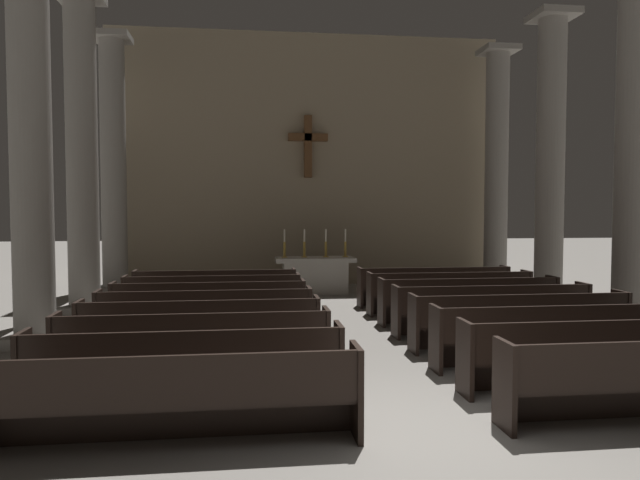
# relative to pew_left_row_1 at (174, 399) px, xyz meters

# --- Properties ---
(ground_plane) EXTENTS (80.00, 80.00, 0.00)m
(ground_plane) POSITION_rel_pew_left_row_1_xyz_m (2.60, 0.04, -0.48)
(ground_plane) COLOR gray
(pew_left_row_1) EXTENTS (3.68, 0.50, 0.95)m
(pew_left_row_1) POSITION_rel_pew_left_row_1_xyz_m (0.00, 0.00, 0.00)
(pew_left_row_1) COLOR black
(pew_left_row_1) RESTS_ON ground
(pew_left_row_2) EXTENTS (3.68, 0.50, 0.95)m
(pew_left_row_2) POSITION_rel_pew_left_row_1_xyz_m (0.00, 1.13, 0.00)
(pew_left_row_2) COLOR black
(pew_left_row_2) RESTS_ON ground
(pew_left_row_3) EXTENTS (3.68, 0.50, 0.95)m
(pew_left_row_3) POSITION_rel_pew_left_row_1_xyz_m (0.00, 2.26, 0.00)
(pew_left_row_3) COLOR black
(pew_left_row_3) RESTS_ON ground
(pew_left_row_4) EXTENTS (3.68, 0.50, 0.95)m
(pew_left_row_4) POSITION_rel_pew_left_row_1_xyz_m (0.00, 3.39, 0.00)
(pew_left_row_4) COLOR black
(pew_left_row_4) RESTS_ON ground
(pew_left_row_5) EXTENTS (3.68, 0.50, 0.95)m
(pew_left_row_5) POSITION_rel_pew_left_row_1_xyz_m (0.00, 4.53, 0.00)
(pew_left_row_5) COLOR black
(pew_left_row_5) RESTS_ON ground
(pew_left_row_6) EXTENTS (3.68, 0.50, 0.95)m
(pew_left_row_6) POSITION_rel_pew_left_row_1_xyz_m (0.00, 5.66, 0.00)
(pew_left_row_6) COLOR black
(pew_left_row_6) RESTS_ON ground
(pew_left_row_7) EXTENTS (3.68, 0.50, 0.95)m
(pew_left_row_7) POSITION_rel_pew_left_row_1_xyz_m (0.00, 6.79, 0.00)
(pew_left_row_7) COLOR black
(pew_left_row_7) RESTS_ON ground
(pew_left_row_8) EXTENTS (3.68, 0.50, 0.95)m
(pew_left_row_8) POSITION_rel_pew_left_row_1_xyz_m (0.00, 7.92, 0.00)
(pew_left_row_8) COLOR black
(pew_left_row_8) RESTS_ON ground
(pew_right_row_2) EXTENTS (3.68, 0.50, 0.95)m
(pew_right_row_2) POSITION_rel_pew_left_row_1_xyz_m (5.20, 1.13, 0.00)
(pew_right_row_2) COLOR black
(pew_right_row_2) RESTS_ON ground
(pew_right_row_3) EXTENTS (3.68, 0.50, 0.95)m
(pew_right_row_3) POSITION_rel_pew_left_row_1_xyz_m (5.20, 2.26, 0.00)
(pew_right_row_3) COLOR black
(pew_right_row_3) RESTS_ON ground
(pew_right_row_4) EXTENTS (3.68, 0.50, 0.95)m
(pew_right_row_4) POSITION_rel_pew_left_row_1_xyz_m (5.20, 3.39, 0.00)
(pew_right_row_4) COLOR black
(pew_right_row_4) RESTS_ON ground
(pew_right_row_5) EXTENTS (3.68, 0.50, 0.95)m
(pew_right_row_5) POSITION_rel_pew_left_row_1_xyz_m (5.20, 4.53, 0.00)
(pew_right_row_5) COLOR black
(pew_right_row_5) RESTS_ON ground
(pew_right_row_6) EXTENTS (3.68, 0.50, 0.95)m
(pew_right_row_6) POSITION_rel_pew_left_row_1_xyz_m (5.20, 5.66, 0.00)
(pew_right_row_6) COLOR black
(pew_right_row_6) RESTS_ON ground
(pew_right_row_7) EXTENTS (3.68, 0.50, 0.95)m
(pew_right_row_7) POSITION_rel_pew_left_row_1_xyz_m (5.20, 6.79, 0.00)
(pew_right_row_7) COLOR black
(pew_right_row_7) RESTS_ON ground
(pew_right_row_8) EXTENTS (3.68, 0.50, 0.95)m
(pew_right_row_8) POSITION_rel_pew_left_row_1_xyz_m (5.20, 7.92, 0.00)
(pew_right_row_8) COLOR black
(pew_right_row_8) RESTS_ON ground
(column_left_second) EXTENTS (1.01, 1.01, 7.08)m
(column_left_second) POSITION_rel_pew_left_row_1_xyz_m (-2.88, 4.72, 2.98)
(column_left_second) COLOR gray
(column_left_second) RESTS_ON ground
(column_right_second) EXTENTS (1.01, 1.01, 7.08)m
(column_right_second) POSITION_rel_pew_left_row_1_xyz_m (8.08, 4.72, 2.98)
(column_right_second) COLOR gray
(column_right_second) RESTS_ON ground
(column_left_third) EXTENTS (1.01, 1.01, 7.08)m
(column_left_third) POSITION_rel_pew_left_row_1_xyz_m (-2.88, 7.84, 2.98)
(column_left_third) COLOR gray
(column_left_third) RESTS_ON ground
(column_right_third) EXTENTS (1.01, 1.01, 7.08)m
(column_right_third) POSITION_rel_pew_left_row_1_xyz_m (8.08, 7.84, 2.98)
(column_right_third) COLOR gray
(column_right_third) RESTS_ON ground
(column_left_fourth) EXTENTS (1.01, 1.01, 7.08)m
(column_left_fourth) POSITION_rel_pew_left_row_1_xyz_m (-2.88, 10.96, 2.98)
(column_left_fourth) COLOR gray
(column_left_fourth) RESTS_ON ground
(column_right_fourth) EXTENTS (1.01, 1.01, 7.08)m
(column_right_fourth) POSITION_rel_pew_left_row_1_xyz_m (8.08, 10.96, 2.98)
(column_right_fourth) COLOR gray
(column_right_fourth) RESTS_ON ground
(altar) EXTENTS (2.20, 0.90, 1.01)m
(altar) POSITION_rel_pew_left_row_1_xyz_m (2.60, 10.38, 0.06)
(altar) COLOR #A8A399
(altar) RESTS_ON ground
(candlestick_outer_left) EXTENTS (0.16, 0.16, 0.78)m
(candlestick_outer_left) POSITION_rel_pew_left_row_1_xyz_m (1.75, 10.38, 0.79)
(candlestick_outer_left) COLOR #B79338
(candlestick_outer_left) RESTS_ON altar
(candlestick_inner_left) EXTENTS (0.16, 0.16, 0.78)m
(candlestick_inner_left) POSITION_rel_pew_left_row_1_xyz_m (2.30, 10.38, 0.79)
(candlestick_inner_left) COLOR #B79338
(candlestick_inner_left) RESTS_ON altar
(candlestick_inner_right) EXTENTS (0.16, 0.16, 0.78)m
(candlestick_inner_right) POSITION_rel_pew_left_row_1_xyz_m (2.90, 10.38, 0.79)
(candlestick_inner_right) COLOR #B79338
(candlestick_inner_right) RESTS_ON altar
(candlestick_outer_right) EXTENTS (0.16, 0.16, 0.78)m
(candlestick_outer_right) POSITION_rel_pew_left_row_1_xyz_m (3.45, 10.38, 0.79)
(candlestick_outer_right) COLOR #B79338
(candlestick_outer_right) RESTS_ON altar
(apse_with_cross) EXTENTS (12.04, 0.48, 7.74)m
(apse_with_cross) POSITION_rel_pew_left_row_1_xyz_m (2.60, 12.51, 3.40)
(apse_with_cross) COLOR gray
(apse_with_cross) RESTS_ON ground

